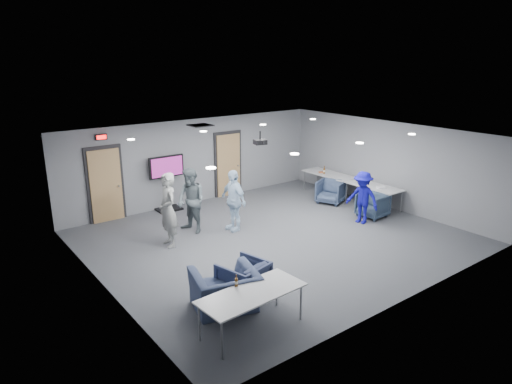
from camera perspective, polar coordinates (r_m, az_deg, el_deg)
floor at (r=12.08m, az=2.36°, el=-5.75°), size 9.00×9.00×0.00m
ceiling at (r=11.33m, az=2.52°, el=6.98°), size 9.00×9.00×0.00m
wall_back at (r=14.83m, az=-7.48°, el=3.86°), size 9.00×0.02×2.70m
wall_front at (r=9.09m, az=18.78°, el=-5.25°), size 9.00×0.02×2.70m
wall_left at (r=9.55m, az=-18.92°, el=-4.19°), size 0.02×8.00×2.70m
wall_right at (r=14.82m, az=15.99°, el=3.35°), size 0.02×8.00×2.70m
door_left at (r=13.67m, az=-18.28°, el=0.83°), size 1.06×0.17×2.24m
door_right at (r=15.47m, az=-3.50°, el=3.44°), size 1.06×0.17×2.24m
exit_sign at (r=13.36m, az=-18.79°, el=6.52°), size 0.32×0.08×0.16m
hvac_diffuser at (r=13.32m, az=-6.97°, el=8.27°), size 0.60×0.60×0.03m
downlights at (r=11.33m, az=2.52°, el=6.91°), size 6.18×3.78×0.02m
person_a at (r=11.48m, az=-10.94°, el=-2.23°), size 0.53×0.73×1.88m
person_b at (r=12.30m, az=-8.12°, el=-1.11°), size 0.82×0.97×1.77m
person_c at (r=12.37m, az=-2.85°, el=-1.04°), size 0.46×1.01×1.69m
person_d at (r=13.24m, az=13.15°, el=-0.68°), size 0.73×1.06×1.51m
chair_right_a at (r=14.97m, az=9.30°, el=0.04°), size 1.07×1.06×0.74m
chair_right_b at (r=13.92m, az=14.36°, el=-1.63°), size 0.83×0.81×0.71m
chair_front_a at (r=9.11m, az=-1.61°, el=-10.90°), size 1.00×1.02×0.77m
chair_front_b at (r=8.76m, az=-3.91°, el=-12.16°), size 1.41×1.30×0.77m
table_right_a at (r=15.82m, az=9.12°, el=2.14°), size 0.80×1.92×0.73m
table_right_b at (r=14.62m, az=14.48°, el=0.60°), size 0.76×1.82×0.73m
table_front_left at (r=7.99m, az=-0.50°, el=-12.69°), size 1.96×0.90×0.73m
bottle_front at (r=8.12m, az=-2.47°, el=-11.18°), size 0.06×0.06×0.23m
bottle_right at (r=15.74m, az=8.52°, el=2.63°), size 0.07×0.07×0.28m
snack_box at (r=15.89m, az=8.18°, el=2.47°), size 0.20×0.17×0.04m
wrapper at (r=14.37m, az=15.36°, el=0.54°), size 0.29×0.25×0.05m
tv_stand at (r=14.17m, az=-11.04°, el=1.52°), size 1.12×0.53×1.72m
projector at (r=12.20m, az=0.53°, el=6.30°), size 0.37×0.34×0.35m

